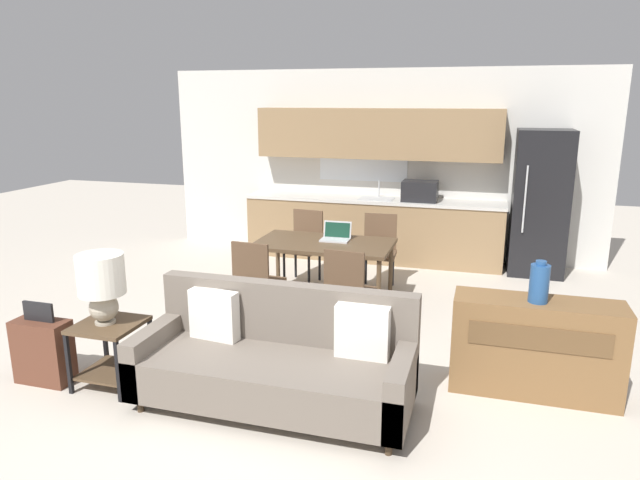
{
  "coord_description": "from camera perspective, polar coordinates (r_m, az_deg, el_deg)",
  "views": [
    {
      "loc": [
        1.55,
        -3.64,
        2.28
      ],
      "look_at": [
        0.03,
        1.5,
        0.95
      ],
      "focal_mm": 32.0,
      "sensor_mm": 36.0,
      "label": 1
    }
  ],
  "objects": [
    {
      "name": "dining_chair_far_left",
      "position": [
        7.23,
        -1.58,
        -0.3
      ],
      "size": [
        0.46,
        0.46,
        0.91
      ],
      "rotation": [
        0.0,
        0.0,
        -0.11
      ],
      "color": "brown",
      "rests_on": "ground_plane"
    },
    {
      "name": "wall_back",
      "position": [
        8.47,
        5.83,
        7.59
      ],
      "size": [
        6.4,
        0.07,
        2.7
      ],
      "color": "silver",
      "rests_on": "ground_plane"
    },
    {
      "name": "ground_plane",
      "position": [
        4.57,
        -5.96,
        -16.1
      ],
      "size": [
        20.0,
        20.0,
        0.0
      ],
      "primitive_type": "plane",
      "color": "beige"
    },
    {
      "name": "couch",
      "position": [
        4.44,
        -4.35,
        -12.03
      ],
      "size": [
        2.08,
        0.8,
        0.89
      ],
      "color": "#3D2D1E",
      "rests_on": "ground_plane"
    },
    {
      "name": "dining_chair_near_left",
      "position": [
        5.85,
        -6.39,
        -3.86
      ],
      "size": [
        0.45,
        0.45,
        0.91
      ],
      "rotation": [
        0.0,
        0.0,
        3.06
      ],
      "color": "brown",
      "rests_on": "ground_plane"
    },
    {
      "name": "dining_chair_far_right",
      "position": [
        7.03,
        5.91,
        -0.79
      ],
      "size": [
        0.45,
        0.45,
        0.91
      ],
      "rotation": [
        0.0,
        0.0,
        0.07
      ],
      "color": "brown",
      "rests_on": "ground_plane"
    },
    {
      "name": "table_lamp",
      "position": [
        4.82,
        -21.02,
        -3.91
      ],
      "size": [
        0.37,
        0.37,
        0.57
      ],
      "color": "#B2A893",
      "rests_on": "side_table"
    },
    {
      "name": "dining_chair_near_right",
      "position": [
        5.53,
        2.81,
        -4.84
      ],
      "size": [
        0.46,
        0.46,
        0.91
      ],
      "rotation": [
        0.0,
        0.0,
        3.05
      ],
      "color": "brown",
      "rests_on": "ground_plane"
    },
    {
      "name": "dining_table",
      "position": [
        6.36,
        0.4,
        -0.76
      ],
      "size": [
        1.51,
        0.87,
        0.73
      ],
      "color": "brown",
      "rests_on": "ground_plane"
    },
    {
      "name": "credenza",
      "position": [
        4.85,
        20.71,
        -9.99
      ],
      "size": [
        1.27,
        0.4,
        0.77
      ],
      "color": "brown",
      "rests_on": "ground_plane"
    },
    {
      "name": "vase",
      "position": [
        4.64,
        21.08,
        -4.03
      ],
      "size": [
        0.15,
        0.15,
        0.33
      ],
      "color": "#234C84",
      "rests_on": "credenza"
    },
    {
      "name": "refrigerator",
      "position": [
        8.03,
        21.13,
        3.48
      ],
      "size": [
        0.7,
        0.7,
        1.9
      ],
      "color": "black",
      "rests_on": "ground_plane"
    },
    {
      "name": "suitcase",
      "position": [
        5.28,
        -25.94,
        -9.92
      ],
      "size": [
        0.47,
        0.22,
        0.69
      ],
      "color": "brown",
      "rests_on": "ground_plane"
    },
    {
      "name": "laptop",
      "position": [
        6.45,
        1.62,
        0.46
      ],
      "size": [
        0.33,
        0.26,
        0.2
      ],
      "rotation": [
        0.0,
        0.0,
        0.03
      ],
      "color": "#B7BABC",
      "rests_on": "dining_table"
    },
    {
      "name": "kitchen_counter",
      "position": [
        8.24,
        5.45,
        3.85
      ],
      "size": [
        3.68,
        0.65,
        2.15
      ],
      "color": "#8E704C",
      "rests_on": "ground_plane"
    },
    {
      "name": "side_table",
      "position": [
        4.98,
        -20.24,
        -9.65
      ],
      "size": [
        0.5,
        0.5,
        0.53
      ],
      "color": "brown",
      "rests_on": "ground_plane"
    }
  ]
}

